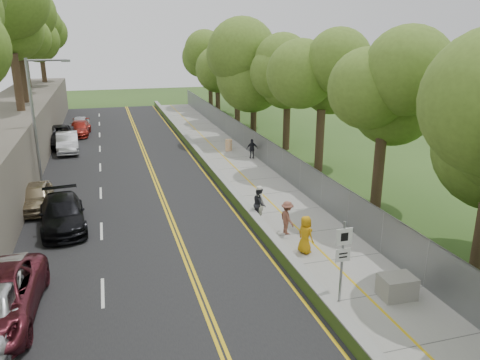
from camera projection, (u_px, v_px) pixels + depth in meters
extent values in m
plane|color=#33511E|center=(282.00, 268.00, 19.45)|extent=(140.00, 140.00, 0.00)
cube|color=black|center=(128.00, 177.00, 31.75)|extent=(11.20, 66.00, 0.04)
cube|color=gray|center=(240.00, 168.00, 33.87)|extent=(4.20, 66.00, 0.05)
cube|color=#86D735|center=(209.00, 167.00, 33.18)|extent=(0.42, 66.00, 0.60)
cube|color=slate|center=(268.00, 153.00, 34.14)|extent=(0.04, 66.00, 2.00)
cylinder|color=gray|center=(35.00, 126.00, 28.23)|extent=(0.18, 0.18, 8.00)
cylinder|color=gray|center=(46.00, 60.00, 27.38)|extent=(2.30, 0.13, 0.13)
cube|color=gray|center=(66.00, 61.00, 27.68)|extent=(0.50, 0.22, 0.14)
cylinder|color=gray|center=(342.00, 262.00, 16.51)|extent=(0.09, 0.09, 3.10)
cube|color=white|center=(344.00, 237.00, 16.18)|extent=(0.62, 0.04, 0.62)
cube|color=white|center=(343.00, 255.00, 16.39)|extent=(0.56, 0.04, 0.50)
cylinder|color=orange|center=(229.00, 145.00, 38.72)|extent=(0.57, 0.57, 0.94)
cube|color=gray|center=(397.00, 287.00, 17.12)|extent=(1.29, 0.99, 0.83)
imported|color=silver|center=(0.00, 289.00, 16.35)|extent=(1.77, 4.53, 1.47)
imported|color=black|center=(62.00, 214.00, 23.21)|extent=(2.61, 5.32, 1.49)
imported|color=tan|center=(36.00, 197.00, 25.74)|extent=(1.67, 4.15, 1.41)
imported|color=silver|center=(67.00, 142.00, 38.33)|extent=(1.94, 4.85, 1.57)
imported|color=black|center=(60.00, 136.00, 40.61)|extent=(3.34, 6.22, 1.66)
imported|color=maroon|center=(79.00, 128.00, 44.56)|extent=(2.19, 4.73, 1.34)
imported|color=silver|center=(80.00, 124.00, 46.38)|extent=(1.88, 4.31, 1.45)
imported|color=#CB8A0F|center=(305.00, 235.00, 20.49)|extent=(0.82, 0.98, 1.72)
imported|color=white|center=(260.00, 203.00, 24.17)|extent=(0.63, 0.78, 1.85)
imported|color=#222227|center=(260.00, 204.00, 24.17)|extent=(0.92, 1.02, 1.73)
imported|color=brown|center=(287.00, 218.00, 22.46)|extent=(0.73, 1.13, 1.65)
imported|color=black|center=(252.00, 149.00, 36.22)|extent=(0.93, 0.48, 1.53)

